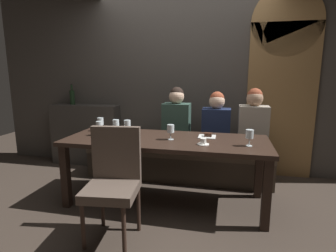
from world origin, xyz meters
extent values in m
plane|color=#382D26|center=(0.00, 0.00, 0.00)|extent=(9.00, 9.00, 0.00)
cube|color=#423D38|center=(0.00, 1.22, 1.50)|extent=(6.00, 0.12, 3.00)
cube|color=olive|center=(1.35, 1.15, 1.05)|extent=(0.90, 0.05, 2.10)
cylinder|color=olive|center=(1.35, 1.15, 2.10)|extent=(0.90, 0.05, 0.90)
cube|color=#38342F|center=(-1.55, 1.04, 0.47)|extent=(1.10, 0.28, 0.95)
cube|color=black|center=(-1.03, -0.35, 0.35)|extent=(0.08, 0.08, 0.69)
cube|color=black|center=(1.03, -0.35, 0.35)|extent=(0.08, 0.08, 0.69)
cube|color=black|center=(-1.03, 0.35, 0.35)|extent=(0.08, 0.08, 0.69)
cube|color=black|center=(1.03, 0.35, 0.35)|extent=(0.08, 0.08, 0.69)
cube|color=#302119|center=(0.00, 0.00, 0.72)|extent=(2.20, 0.84, 0.04)
cube|color=#40352A|center=(0.00, 0.70, 0.17)|extent=(2.50, 0.40, 0.35)
cube|color=brown|center=(0.00, 0.70, 0.40)|extent=(2.50, 0.44, 0.10)
cylinder|color=#302119|center=(-0.48, -0.98, 0.21)|extent=(0.04, 0.04, 0.42)
cylinder|color=#302119|center=(-0.12, -0.98, 0.21)|extent=(0.04, 0.04, 0.42)
cylinder|color=#302119|center=(-0.48, -0.62, 0.21)|extent=(0.04, 0.04, 0.42)
cylinder|color=#302119|center=(-0.12, -0.62, 0.21)|extent=(0.04, 0.04, 0.42)
cube|color=brown|center=(-0.30, -0.80, 0.46)|extent=(0.49, 0.49, 0.08)
cube|color=brown|center=(-0.32, -0.61, 0.74)|extent=(0.44, 0.11, 0.48)
cube|color=#2D473D|center=(-0.02, 0.73, 0.75)|extent=(0.36, 0.24, 0.59)
sphere|color=#DBB293|center=(-0.02, 0.73, 1.14)|extent=(0.20, 0.20, 0.20)
sphere|color=black|center=(-0.02, 0.74, 1.17)|extent=(0.18, 0.18, 0.18)
cube|color=#192342|center=(0.51, 0.72, 0.72)|extent=(0.36, 0.24, 0.54)
sphere|color=#DBB293|center=(0.51, 0.72, 1.08)|extent=(0.20, 0.20, 0.20)
sphere|color=brown|center=(0.51, 0.73, 1.12)|extent=(0.18, 0.18, 0.18)
cube|color=#9E9384|center=(0.97, 0.69, 0.75)|extent=(0.36, 0.24, 0.59)
sphere|color=tan|center=(0.97, 0.69, 1.13)|extent=(0.20, 0.20, 0.20)
sphere|color=brown|center=(0.97, 0.70, 1.17)|extent=(0.18, 0.18, 0.18)
cylinder|color=black|center=(-1.77, 1.06, 1.06)|extent=(0.08, 0.08, 0.22)
cylinder|color=black|center=(-1.77, 1.06, 1.21)|extent=(0.03, 0.03, 0.09)
cylinder|color=black|center=(-1.77, 1.06, 1.27)|extent=(0.03, 0.03, 0.02)
cylinder|color=silver|center=(-0.88, 0.21, 0.74)|extent=(0.06, 0.06, 0.00)
cylinder|color=silver|center=(-0.88, 0.21, 0.78)|extent=(0.01, 0.01, 0.07)
cylinder|color=silver|center=(-0.88, 0.21, 0.86)|extent=(0.08, 0.08, 0.08)
cylinder|color=silver|center=(0.87, -0.12, 0.74)|extent=(0.06, 0.06, 0.00)
cylinder|color=silver|center=(0.87, -0.12, 0.78)|extent=(0.01, 0.01, 0.07)
cylinder|color=silver|center=(0.87, -0.12, 0.86)|extent=(0.08, 0.08, 0.08)
cylinder|color=silver|center=(-0.49, 0.13, 0.74)|extent=(0.06, 0.06, 0.00)
cylinder|color=silver|center=(-0.49, 0.13, 0.78)|extent=(0.01, 0.01, 0.07)
cylinder|color=silver|center=(-0.49, 0.13, 0.86)|extent=(0.08, 0.08, 0.08)
cylinder|color=silver|center=(0.06, -0.04, 0.74)|extent=(0.06, 0.06, 0.00)
cylinder|color=silver|center=(0.06, -0.04, 0.78)|extent=(0.01, 0.01, 0.07)
cylinder|color=silver|center=(0.06, -0.04, 0.86)|extent=(0.08, 0.08, 0.08)
cylinder|color=maroon|center=(0.06, -0.04, 0.84)|extent=(0.07, 0.07, 0.04)
cylinder|color=silver|center=(-0.63, 0.13, 0.74)|extent=(0.06, 0.06, 0.00)
cylinder|color=silver|center=(-0.63, 0.13, 0.78)|extent=(0.01, 0.01, 0.07)
cylinder|color=silver|center=(-0.63, 0.13, 0.86)|extent=(0.08, 0.08, 0.08)
cylinder|color=maroon|center=(-0.63, 0.13, 0.83)|extent=(0.07, 0.07, 0.02)
cylinder|color=silver|center=(-0.78, -0.02, 0.74)|extent=(0.06, 0.06, 0.00)
cylinder|color=silver|center=(-0.78, -0.02, 0.78)|extent=(0.01, 0.01, 0.07)
cylinder|color=silver|center=(-0.78, -0.02, 0.86)|extent=(0.08, 0.08, 0.08)
cylinder|color=gold|center=(-0.78, -0.02, 0.84)|extent=(0.07, 0.07, 0.04)
cylinder|color=white|center=(0.42, -0.17, 0.74)|extent=(0.12, 0.12, 0.01)
cylinder|color=white|center=(0.42, -0.17, 0.78)|extent=(0.06, 0.06, 0.06)
cylinder|color=brown|center=(0.42, -0.17, 0.80)|extent=(0.05, 0.05, 0.01)
cube|color=white|center=(0.43, 0.16, 0.74)|extent=(0.19, 0.19, 0.01)
cube|color=#381E14|center=(0.44, 0.16, 0.77)|extent=(0.08, 0.06, 0.04)
camera|label=1|loc=(0.66, -2.82, 1.45)|focal=29.13mm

